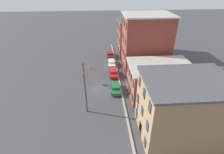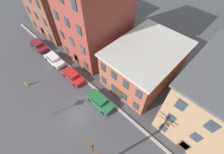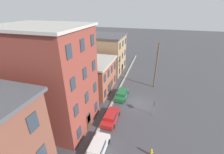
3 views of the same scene
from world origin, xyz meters
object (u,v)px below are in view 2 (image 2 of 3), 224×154
car_maroon (38,45)px  car_white (54,59)px  car_red (73,75)px  car_green (100,101)px  fire_hydrant (27,84)px  caution_sign (49,108)px

car_maroon → car_white: bearing=-0.3°
car_red → car_green: size_ratio=1.00×
car_red → car_white: bearing=-179.3°
car_maroon → car_red: (11.37, 0.03, 0.00)m
fire_hydrant → car_green: bearing=29.0°
car_maroon → car_green: (18.15, -0.06, 0.00)m
car_red → caution_sign: caution_sign is taller
car_maroon → fire_hydrant: bearing=-40.6°
car_white → caution_sign: size_ratio=1.63×
car_white → car_maroon: bearing=179.7°
car_red → fire_hydrant: size_ratio=4.58×
car_red → caution_sign: (3.20, -6.06, 1.07)m
car_white → fire_hydrant: bearing=-76.8°
car_maroon → fire_hydrant: size_ratio=4.58×
car_maroon → fire_hydrant: (7.18, -6.15, -0.27)m
car_maroon → caution_sign: caution_sign is taller
caution_sign → fire_hydrant: 7.51m
car_maroon → car_red: 11.37m
car_red → fire_hydrant: (-4.19, -6.18, -0.27)m
car_red → caution_sign: bearing=-62.1°
car_green → fire_hydrant: (-10.97, -6.09, -0.27)m
car_red → car_green: 6.78m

